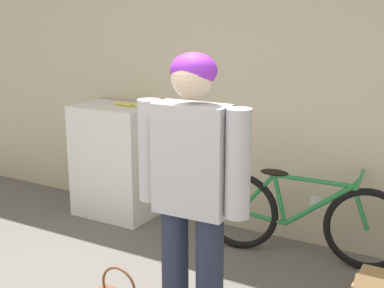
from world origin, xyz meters
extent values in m
cube|color=beige|center=(0.00, 2.87, 1.30)|extent=(8.00, 0.06, 2.60)
cube|color=white|center=(0.55, 2.84, 0.35)|extent=(0.08, 0.01, 0.12)
cube|color=white|center=(-1.27, 2.58, 0.52)|extent=(0.72, 0.49, 1.04)
cylinder|color=#23283D|center=(0.24, 1.18, 0.40)|extent=(0.15, 0.15, 0.80)
cylinder|color=#23283D|center=(0.46, 1.18, 0.40)|extent=(0.15, 0.15, 0.80)
cube|color=#B2B2B7|center=(0.35, 1.18, 1.10)|extent=(0.41, 0.20, 0.60)
cylinder|color=#B2B2B7|center=(0.08, 1.18, 1.12)|extent=(0.13, 0.13, 0.57)
cylinder|color=#B2B2B7|center=(0.62, 1.18, 1.12)|extent=(0.13, 0.13, 0.57)
sphere|color=beige|center=(0.35, 1.18, 1.54)|extent=(0.22, 0.22, 0.22)
ellipsoid|color=purple|center=(0.35, 1.20, 1.58)|extent=(0.25, 0.23, 0.18)
torus|color=black|center=(0.04, 2.47, 0.32)|extent=(0.64, 0.13, 0.64)
torus|color=black|center=(1.01, 2.60, 0.32)|extent=(0.64, 0.13, 0.64)
cylinder|color=#237A38|center=(0.23, 2.49, 0.29)|extent=(0.38, 0.08, 0.08)
cylinder|color=#237A38|center=(0.18, 2.49, 0.48)|extent=(0.30, 0.07, 0.36)
cylinder|color=#237A38|center=(0.36, 2.51, 0.46)|extent=(0.13, 0.05, 0.39)
cylinder|color=#237A38|center=(0.66, 2.55, 0.45)|extent=(0.51, 0.11, 0.40)
cylinder|color=#237A38|center=(0.61, 2.54, 0.64)|extent=(0.59, 0.11, 0.05)
cylinder|color=#237A38|center=(0.96, 2.59, 0.48)|extent=(0.15, 0.05, 0.33)
cylinder|color=#237A38|center=(0.92, 2.58, 0.67)|extent=(0.07, 0.04, 0.08)
cylinder|color=#237A38|center=(0.94, 2.59, 0.70)|extent=(0.08, 0.46, 0.02)
ellipsoid|color=black|center=(0.32, 2.51, 0.67)|extent=(0.23, 0.11, 0.05)
ellipsoid|color=#EAD64C|center=(-1.15, 2.61, 1.05)|extent=(0.13, 0.04, 0.04)
ellipsoid|color=#EAD64C|center=(-1.24, 2.62, 1.05)|extent=(0.12, 0.08, 0.03)
ellipsoid|color=#EAD64C|center=(-1.07, 2.62, 1.05)|extent=(0.12, 0.08, 0.03)
sphere|color=brown|center=(-1.28, 2.63, 1.05)|extent=(0.02, 0.02, 0.02)
torus|color=brown|center=(-0.11, 1.10, 0.27)|extent=(0.25, 0.02, 0.25)
camera|label=1|loc=(1.71, -1.19, 1.88)|focal=50.00mm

